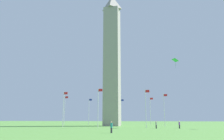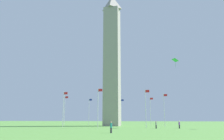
{
  "view_description": "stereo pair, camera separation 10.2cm",
  "coord_description": "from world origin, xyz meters",
  "px_view_note": "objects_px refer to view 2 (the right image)",
  "views": [
    {
      "loc": [
        15.01,
        -68.35,
        2.19
      ],
      "look_at": [
        0.0,
        0.0,
        17.39
      ],
      "focal_mm": 35.97,
      "sensor_mm": 36.0,
      "label": 1
    },
    {
      "loc": [
        15.11,
        -68.33,
        2.19
      ],
      "look_at": [
        0.0,
        0.0,
        17.39
      ],
      "focal_mm": 35.97,
      "sensor_mm": 36.0,
      "label": 2
    }
  ],
  "objects_px": {
    "flagpole_se": "(89,110)",
    "person_teal_shirt": "(111,127)",
    "flagpole_sw": "(63,108)",
    "person_purple_shirt": "(179,125)",
    "flagpole_w": "(98,106)",
    "flagpole_nw": "(146,107)",
    "person_gray_shirt": "(156,125)",
    "flagpole_ne": "(150,110)",
    "flagpole_s": "(65,109)",
    "kite_green_diamond": "(175,60)",
    "obelisk_monument": "(112,57)",
    "flagpole_e": "(121,111)",
    "flagpole_n": "(164,108)"
  },
  "relations": [
    {
      "from": "person_teal_shirt",
      "to": "flagpole_ne",
      "type": "bearing_deg",
      "value": -27.73
    },
    {
      "from": "flagpole_se",
      "to": "kite_green_diamond",
      "type": "bearing_deg",
      "value": -35.67
    },
    {
      "from": "flagpole_se",
      "to": "flagpole_w",
      "type": "relative_size",
      "value": 1.0
    },
    {
      "from": "flagpole_nw",
      "to": "person_purple_shirt",
      "type": "height_order",
      "value": "flagpole_nw"
    },
    {
      "from": "flagpole_s",
      "to": "person_purple_shirt",
      "type": "bearing_deg",
      "value": -22.75
    },
    {
      "from": "flagpole_n",
      "to": "flagpole_w",
      "type": "relative_size",
      "value": 1.0
    },
    {
      "from": "flagpole_sw",
      "to": "person_purple_shirt",
      "type": "xyz_separation_m",
      "value": [
        29.74,
        -3.31,
        -4.3
      ]
    },
    {
      "from": "flagpole_n",
      "to": "obelisk_monument",
      "type": "bearing_deg",
      "value": 180.0
    },
    {
      "from": "kite_green_diamond",
      "to": "flagpole_e",
      "type": "bearing_deg",
      "value": 125.88
    },
    {
      "from": "person_purple_shirt",
      "to": "flagpole_w",
      "type": "bearing_deg",
      "value": 61.62
    },
    {
      "from": "flagpole_se",
      "to": "person_teal_shirt",
      "type": "bearing_deg",
      "value": -67.65
    },
    {
      "from": "flagpole_se",
      "to": "person_teal_shirt",
      "type": "xyz_separation_m",
      "value": [
        18.27,
        -44.42,
        -4.26
      ]
    },
    {
      "from": "flagpole_s",
      "to": "flagpole_sw",
      "type": "height_order",
      "value": "same"
    },
    {
      "from": "obelisk_monument",
      "to": "flagpole_w",
      "type": "distance_m",
      "value": 22.88
    },
    {
      "from": "obelisk_monument",
      "to": "flagpole_sw",
      "type": "distance_m",
      "value": 22.85
    },
    {
      "from": "flagpole_ne",
      "to": "flagpole_s",
      "type": "height_order",
      "value": "same"
    },
    {
      "from": "flagpole_n",
      "to": "flagpole_sw",
      "type": "relative_size",
      "value": 1.0
    },
    {
      "from": "flagpole_n",
      "to": "flagpole_s",
      "type": "xyz_separation_m",
      "value": [
        -31.36,
        0.0,
        0.0
      ]
    },
    {
      "from": "flagpole_ne",
      "to": "flagpole_nw",
      "type": "xyz_separation_m",
      "value": [
        -0.0,
        -22.18,
        0.0
      ]
    },
    {
      "from": "flagpole_ne",
      "to": "flagpole_se",
      "type": "height_order",
      "value": "same"
    },
    {
      "from": "flagpole_se",
      "to": "person_purple_shirt",
      "type": "relative_size",
      "value": 5.64
    },
    {
      "from": "flagpole_n",
      "to": "flagpole_ne",
      "type": "relative_size",
      "value": 1.0
    },
    {
      "from": "flagpole_nw",
      "to": "person_gray_shirt",
      "type": "relative_size",
      "value": 5.79
    },
    {
      "from": "flagpole_e",
      "to": "person_teal_shirt",
      "type": "height_order",
      "value": "flagpole_e"
    },
    {
      "from": "flagpole_n",
      "to": "person_purple_shirt",
      "type": "relative_size",
      "value": 5.64
    },
    {
      "from": "flagpole_nw",
      "to": "person_teal_shirt",
      "type": "bearing_deg",
      "value": -99.98
    },
    {
      "from": "flagpole_sw",
      "to": "flagpole_nw",
      "type": "relative_size",
      "value": 1.0
    },
    {
      "from": "flagpole_se",
      "to": "flagpole_sw",
      "type": "height_order",
      "value": "same"
    },
    {
      "from": "flagpole_w",
      "to": "flagpole_nw",
      "type": "relative_size",
      "value": 1.0
    },
    {
      "from": "person_teal_shirt",
      "to": "person_gray_shirt",
      "type": "height_order",
      "value": "person_teal_shirt"
    },
    {
      "from": "flagpole_w",
      "to": "flagpole_ne",
      "type": "bearing_deg",
      "value": 67.5
    },
    {
      "from": "flagpole_ne",
      "to": "flagpole_se",
      "type": "xyz_separation_m",
      "value": [
        -22.18,
        0.0,
        0.0
      ]
    },
    {
      "from": "flagpole_e",
      "to": "person_gray_shirt",
      "type": "height_order",
      "value": "flagpole_e"
    },
    {
      "from": "flagpole_ne",
      "to": "kite_green_diamond",
      "type": "bearing_deg",
      "value": -70.08
    },
    {
      "from": "person_gray_shirt",
      "to": "kite_green_diamond",
      "type": "bearing_deg",
      "value": -78.3
    },
    {
      "from": "flagpole_ne",
      "to": "flagpole_s",
      "type": "distance_m",
      "value": 28.98
    },
    {
      "from": "obelisk_monument",
      "to": "flagpole_nw",
      "type": "bearing_deg",
      "value": -44.87
    },
    {
      "from": "flagpole_ne",
      "to": "flagpole_s",
      "type": "bearing_deg",
      "value": -157.5
    },
    {
      "from": "person_purple_shirt",
      "to": "kite_green_diamond",
      "type": "distance_m",
      "value": 16.5
    },
    {
      "from": "flagpole_e",
      "to": "obelisk_monument",
      "type": "bearing_deg",
      "value": -90.19
    },
    {
      "from": "flagpole_se",
      "to": "kite_green_diamond",
      "type": "height_order",
      "value": "kite_green_diamond"
    },
    {
      "from": "flagpole_se",
      "to": "person_gray_shirt",
      "type": "relative_size",
      "value": 5.79
    },
    {
      "from": "flagpole_s",
      "to": "person_teal_shirt",
      "type": "distance_m",
      "value": 40.64
    },
    {
      "from": "flagpole_e",
      "to": "flagpole_nw",
      "type": "relative_size",
      "value": 1.0
    },
    {
      "from": "person_gray_shirt",
      "to": "person_purple_shirt",
      "type": "relative_size",
      "value": 0.97
    },
    {
      "from": "obelisk_monument",
      "to": "flagpole_w",
      "type": "height_order",
      "value": "obelisk_monument"
    },
    {
      "from": "flagpole_sw",
      "to": "person_purple_shirt",
      "type": "distance_m",
      "value": 30.23
    },
    {
      "from": "flagpole_ne",
      "to": "kite_green_diamond",
      "type": "distance_m",
      "value": 25.71
    },
    {
      "from": "flagpole_nw",
      "to": "kite_green_diamond",
      "type": "distance_m",
      "value": 14.09
    },
    {
      "from": "obelisk_monument",
      "to": "flagpole_ne",
      "type": "xyz_separation_m",
      "value": [
        11.14,
        11.09,
        -16.66
      ]
    }
  ]
}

